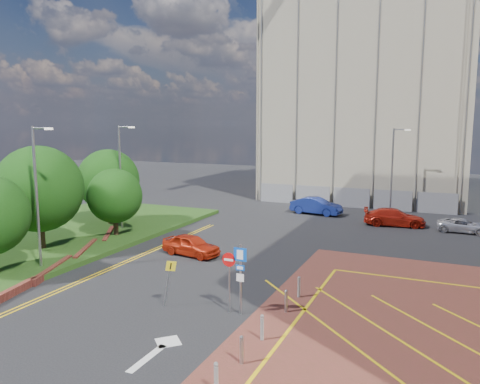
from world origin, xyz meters
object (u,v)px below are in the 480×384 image
Objects in this scene: tree_c at (115,196)px; tree_d at (108,180)px; lamp_left_near at (37,191)px; car_blue_back at (316,206)px; lamp_back at (393,168)px; car_red_back at (394,217)px; tree_b at (39,189)px; sign_cluster at (236,271)px; car_silver_back at (463,226)px; warning_sign at (169,278)px; car_red_left at (191,245)px; lamp_left_far at (121,173)px.

tree_c is 4.30m from tree_d.
lamp_left_near is 25.55m from car_blue_back.
lamp_back reaches higher than car_red_back.
lamp_left_near is 30.80m from lamp_back.
lamp_back reaches higher than tree_b.
tree_d is 1.27× the size of car_blue_back.
sign_cluster is at bearing -14.26° from tree_b.
car_red_back is at bearing 24.77° from tree_d.
car_silver_back is (23.57, 12.50, -2.65)m from tree_c.
warning_sign reaches higher than car_red_left.
tree_b reaches higher than tree_c.
car_red_left is 18.26m from car_red_back.
car_silver_back is at bearing -102.64° from car_red_back.
car_blue_back is at bearing 40.68° from tree_d.
sign_cluster is 0.65× the size of car_red_back.
tree_d is 11.76m from lamp_left_near.
lamp_left_far is at bearing 134.96° from warning_sign.
lamp_left_near is 13.04m from sign_cluster.
tree_b reaches higher than tree_d.
lamp_left_far is 2.50× the size of sign_cluster.
sign_cluster is 9.91m from car_red_left.
car_red_left is (-3.39, 7.97, -0.75)m from warning_sign.
lamp_left_near is 2.02× the size of car_red_left.
warning_sign is at bearing -42.00° from tree_c.
tree_d reaches higher than tree_c.
lamp_back reaches higher than warning_sign.
lamp_left_near reaches higher than warning_sign.
sign_cluster is (13.80, -9.02, -1.24)m from tree_c.
sign_cluster is (12.72, -1.02, -2.71)m from lamp_left_near.
car_red_back is at bearing 29.37° from lamp_left_far.
tree_b reaches higher than sign_cluster.
tree_b reaches higher than car_red_back.
warning_sign reaches higher than car_red_back.
tree_b is 2.99× the size of warning_sign.
tree_b reaches higher than warning_sign.
warning_sign is 0.47× the size of car_blue_back.
lamp_left_near reaches higher than car_silver_back.
lamp_left_near is 3.55× the size of warning_sign.
car_red_back is at bearing -99.83° from car_blue_back.
car_red_back is 1.27× the size of car_silver_back.
tree_d reaches higher than car_silver_back.
lamp_back is at bearing 0.16° from car_red_back.
sign_cluster is at bearing -36.82° from lamp_left_far.
lamp_left_far reaches higher than tree_d.
lamp_back is at bearing 49.26° from car_silver_back.
lamp_left_far is (-0.92, 2.00, 1.47)m from tree_c.
lamp_back reaches higher than sign_cluster.
tree_d is 1.53× the size of car_red_left.
lamp_left_near is at bearing 164.27° from car_blue_back.
tree_d is 28.41m from car_silver_back.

